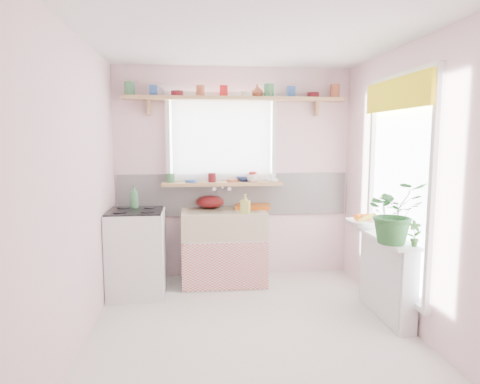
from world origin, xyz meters
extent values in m
plane|color=silver|center=(0.00, 0.00, 0.00)|extent=(3.20, 3.20, 0.00)
plane|color=white|center=(0.00, 0.00, 2.50)|extent=(3.20, 3.20, 0.00)
plane|color=#F6CED5|center=(0.00, 1.60, 1.25)|extent=(2.80, 0.00, 2.80)
plane|color=#F6CED5|center=(0.00, -1.60, 1.25)|extent=(2.80, 0.00, 2.80)
plane|color=#F6CED5|center=(-1.40, 0.00, 1.25)|extent=(0.00, 3.20, 3.20)
plane|color=#F6CED5|center=(1.40, 0.00, 1.25)|extent=(0.00, 3.20, 3.20)
cube|color=white|center=(0.00, 1.59, 1.00)|extent=(2.74, 0.03, 0.50)
cube|color=#C78089|center=(0.00, 1.58, 0.80)|extent=(2.74, 0.02, 0.12)
cube|color=white|center=(-0.15, 1.60, 1.65)|extent=(1.20, 0.01, 1.00)
cube|color=white|center=(-0.15, 1.53, 1.65)|extent=(1.15, 0.02, 0.95)
cube|color=white|center=(1.40, 0.20, 1.25)|extent=(0.01, 1.10, 1.90)
cube|color=yellow|center=(1.31, 0.20, 2.06)|extent=(0.03, 1.20, 0.28)
cube|color=white|center=(-0.15, 1.30, 0.28)|extent=(0.85, 0.55, 0.55)
cube|color=#E44E43|center=(-0.15, 1.02, 0.28)|extent=(0.95, 0.02, 0.53)
cube|color=#BFB28C|center=(-0.15, 1.30, 0.70)|extent=(0.95, 0.55, 0.30)
cylinder|color=silver|center=(-0.15, 1.55, 1.10)|extent=(0.03, 0.22, 0.03)
cube|color=white|center=(-1.10, 1.05, 0.45)|extent=(0.58, 0.58, 0.90)
cube|color=black|center=(-1.10, 1.05, 0.91)|extent=(0.56, 0.56, 0.02)
cylinder|color=black|center=(-1.24, 0.91, 0.92)|extent=(0.14, 0.14, 0.01)
cylinder|color=black|center=(-0.96, 0.91, 0.92)|extent=(0.14, 0.14, 0.01)
cylinder|color=black|center=(-1.24, 1.19, 0.92)|extent=(0.14, 0.14, 0.01)
cylinder|color=black|center=(-0.96, 1.19, 0.92)|extent=(0.14, 0.14, 0.01)
cube|color=white|center=(1.30, 0.20, 0.38)|extent=(0.15, 0.90, 0.75)
cube|color=white|center=(1.27, 0.20, 0.76)|extent=(0.22, 0.95, 0.03)
cube|color=tan|center=(-0.15, 1.48, 1.14)|extent=(1.40, 0.22, 0.04)
cube|color=tan|center=(0.00, 1.47, 2.12)|extent=(2.52, 0.24, 0.04)
cylinder|color=#3F7F4C|center=(-1.18, 1.47, 2.20)|extent=(0.11, 0.11, 0.12)
cylinder|color=#3359A5|center=(-0.92, 1.47, 2.20)|extent=(0.11, 0.11, 0.12)
cylinder|color=#590F14|center=(-0.66, 1.47, 2.17)|extent=(0.11, 0.11, 0.06)
cylinder|color=#A55133|center=(-0.39, 1.47, 2.20)|extent=(0.11, 0.11, 0.12)
cylinder|color=red|center=(-0.13, 1.47, 2.20)|extent=(0.11, 0.11, 0.12)
cylinder|color=silver|center=(0.13, 1.47, 2.17)|extent=(0.11, 0.11, 0.06)
cylinder|color=#3F7F4C|center=(0.39, 1.47, 2.20)|extent=(0.11, 0.11, 0.12)
cylinder|color=#3359A5|center=(0.66, 1.47, 2.20)|extent=(0.11, 0.11, 0.12)
cylinder|color=#590F14|center=(0.92, 1.47, 2.17)|extent=(0.11, 0.11, 0.06)
cylinder|color=#A55133|center=(1.18, 1.47, 2.20)|extent=(0.11, 0.11, 0.12)
cylinder|color=#3F7F4C|center=(-0.77, 1.48, 1.22)|extent=(0.11, 0.11, 0.12)
cylinder|color=#3359A5|center=(-0.52, 1.48, 1.22)|extent=(0.11, 0.11, 0.12)
cylinder|color=#590F14|center=(-0.27, 1.48, 1.19)|extent=(0.11, 0.11, 0.06)
cylinder|color=#A55133|center=(-0.03, 1.48, 1.22)|extent=(0.11, 0.11, 0.12)
cylinder|color=red|center=(0.22, 1.48, 1.22)|extent=(0.11, 0.11, 0.12)
cylinder|color=silver|center=(0.47, 1.48, 1.19)|extent=(0.11, 0.11, 0.06)
cube|color=#CC5812|center=(0.21, 1.43, 0.87)|extent=(0.44, 0.36, 0.04)
ellipsoid|color=#580F10|center=(-0.29, 1.50, 0.92)|extent=(0.34, 0.34, 0.15)
imported|color=#27632C|center=(1.21, -0.08, 1.05)|extent=(0.49, 0.42, 0.54)
imported|color=white|center=(1.21, 0.58, 0.81)|extent=(0.35, 0.35, 0.08)
imported|color=#346127|center=(1.33, -0.20, 0.89)|extent=(0.13, 0.10, 0.22)
imported|color=#C6CC5A|center=(0.08, 1.10, 0.96)|extent=(0.12, 0.12, 0.21)
imported|color=beige|center=(0.19, 1.42, 1.21)|extent=(0.13, 0.13, 0.09)
imported|color=#2D4793|center=(0.13, 1.54, 1.19)|extent=(0.25, 0.25, 0.06)
imported|color=#A14931|center=(0.27, 1.53, 2.22)|extent=(0.19, 0.19, 0.15)
imported|color=#42854F|center=(-1.13, 1.20, 1.04)|extent=(0.12, 0.12, 0.25)
sphere|color=orange|center=(1.21, 0.58, 0.88)|extent=(0.08, 0.08, 0.08)
sphere|color=orange|center=(1.27, 0.61, 0.88)|extent=(0.08, 0.08, 0.08)
sphere|color=orange|center=(1.16, 0.60, 0.88)|extent=(0.08, 0.08, 0.08)
cylinder|color=gold|center=(1.23, 0.53, 0.89)|extent=(0.18, 0.04, 0.10)
camera|label=1|loc=(-0.50, -3.49, 1.68)|focal=32.00mm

